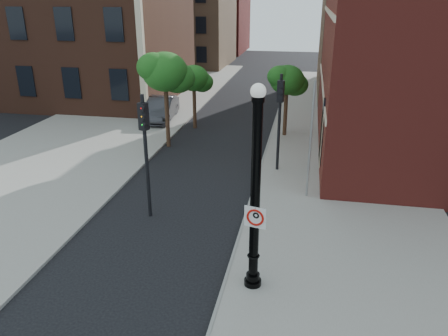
% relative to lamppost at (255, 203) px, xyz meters
% --- Properties ---
extents(ground, '(120.00, 120.00, 0.00)m').
position_rel_lamppost_xyz_m(ground, '(-2.91, 0.46, -2.89)').
color(ground, black).
rests_on(ground, ground).
extents(sidewalk_right, '(8.00, 60.00, 0.12)m').
position_rel_lamppost_xyz_m(sidewalk_right, '(3.09, 10.46, -2.83)').
color(sidewalk_right, gray).
rests_on(sidewalk_right, ground).
extents(sidewalk_left, '(10.00, 50.00, 0.12)m').
position_rel_lamppost_xyz_m(sidewalk_left, '(-11.91, 18.46, -2.83)').
color(sidewalk_left, gray).
rests_on(sidewalk_left, ground).
extents(curb_edge, '(0.10, 60.00, 0.14)m').
position_rel_lamppost_xyz_m(curb_edge, '(-0.86, 10.46, -2.82)').
color(curb_edge, gray).
rests_on(curb_edge, ground).
extents(bg_building_tan_a, '(12.00, 12.00, 12.00)m').
position_rel_lamppost_xyz_m(bg_building_tan_a, '(-14.91, 44.46, 3.11)').
color(bg_building_tan_a, '#826047').
rests_on(bg_building_tan_a, ground).
extents(bg_building_red, '(12.00, 12.00, 10.00)m').
position_rel_lamppost_xyz_m(bg_building_red, '(-14.91, 58.46, 2.11)').
color(bg_building_red, maroon).
rests_on(bg_building_red, ground).
extents(lamppost, '(0.53, 0.53, 6.27)m').
position_rel_lamppost_xyz_m(lamppost, '(0.00, 0.00, 0.00)').
color(lamppost, black).
rests_on(lamppost, ground).
extents(no_parking_sign, '(0.64, 0.17, 0.65)m').
position_rel_lamppost_xyz_m(no_parking_sign, '(0.04, -0.16, -0.38)').
color(no_parking_sign, white).
rests_on(no_parking_sign, ground).
extents(parked_car, '(2.23, 5.13, 1.64)m').
position_rel_lamppost_xyz_m(parked_car, '(-8.89, 17.79, -2.07)').
color(parked_car, '#2B2B30').
rests_on(parked_car, ground).
extents(traffic_signal_left, '(0.38, 0.44, 4.98)m').
position_rel_lamppost_xyz_m(traffic_signal_left, '(-4.68, 3.84, 0.46)').
color(traffic_signal_left, black).
rests_on(traffic_signal_left, ground).
extents(traffic_signal_right, '(0.34, 0.42, 4.91)m').
position_rel_lamppost_xyz_m(traffic_signal_right, '(-0.01, 9.61, 0.42)').
color(traffic_signal_right, black).
rests_on(traffic_signal_right, ground).
extents(utility_pole, '(0.10, 0.10, 5.19)m').
position_rel_lamppost_xyz_m(utility_pole, '(1.51, 6.73, -0.30)').
color(utility_pole, '#999999').
rests_on(utility_pole, ground).
extents(street_tree_a, '(3.03, 2.74, 5.46)m').
position_rel_lamppost_xyz_m(street_tree_a, '(-6.59, 12.41, 1.41)').
color(street_tree_a, '#352015').
rests_on(street_tree_a, ground).
extents(street_tree_b, '(2.31, 2.09, 4.17)m').
position_rel_lamppost_xyz_m(street_tree_b, '(-6.02, 16.42, 0.39)').
color(street_tree_b, '#352015').
rests_on(street_tree_b, ground).
extents(street_tree_c, '(2.48, 2.24, 4.46)m').
position_rel_lamppost_xyz_m(street_tree_c, '(0.01, 15.62, 0.62)').
color(street_tree_c, '#352015').
rests_on(street_tree_c, ground).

